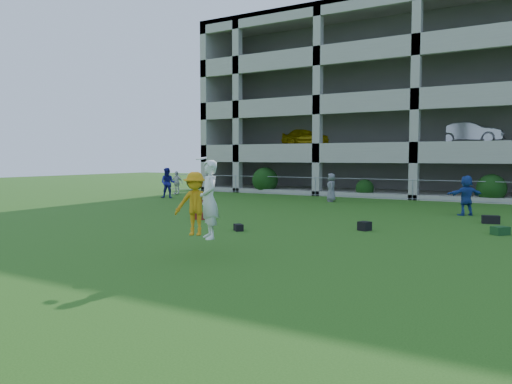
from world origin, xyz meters
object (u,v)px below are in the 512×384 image
Objects in this scene: crate_d at (365,226)px; frisbee_contest at (200,202)px; bystander_b at (176,183)px; parking_garage at (444,107)px; bystander_c at (331,187)px; bystander_a at (168,183)px; bystander_d at (466,195)px.

crate_d is 0.17× the size of frisbee_contest.
parking_garage reaches higher than bystander_b.
crate_d is 6.59m from frisbee_contest.
parking_garage is at bearing 133.69° from bystander_c.
bystander_c is (9.24, 2.83, -0.12)m from bystander_a.
parking_garage is (3.58, 11.93, 5.24)m from bystander_c.
bystander_a is 9.67m from bystander_c.
bystander_c is 0.78× the size of frisbee_contest.
bystander_a is 20.21m from parking_garage.
parking_garage is (-3.77, 15.06, 5.17)m from bystander_d.
bystander_b is 0.76× the size of frisbee_contest.
bystander_d is 0.06× the size of parking_garage.
bystander_a reaches higher than bystander_b.
bystander_a is 0.90× the size of frisbee_contest.
bystander_b is 18.56m from crate_d.
bystander_b is 10.86m from bystander_c.
bystander_a is at bearing 155.11° from crate_d.
bystander_d is (16.59, -0.30, -0.06)m from bystander_a.
bystander_d reaches higher than bystander_c.
bystander_c is 4.45× the size of crate_d.
frisbee_contest reaches higher than crate_d.
bystander_b is 4.34× the size of crate_d.
bystander_d is at bearing 37.30° from bystander_c.
bystander_a is 16.59m from bystander_d.
bystander_a reaches higher than bystander_c.
crate_d is at bearing -51.35° from bystander_a.
crate_d is at bearing 70.68° from frisbee_contest.
bystander_d is at bearing -18.88° from bystander_b.
bystander_b is at bearing -51.56° from bystander_d.
frisbee_contest is (13.85, -15.50, 0.56)m from bystander_b.
crate_d is at bearing 28.72° from bystander_d.
crate_d is 22.27m from parking_garage.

